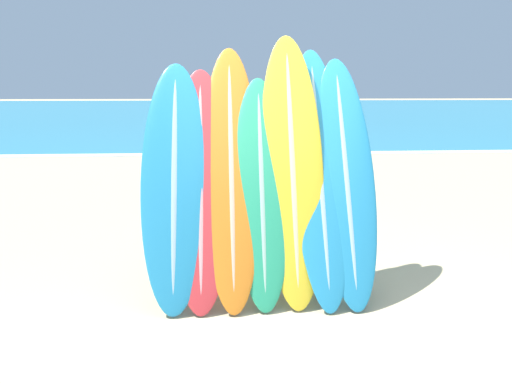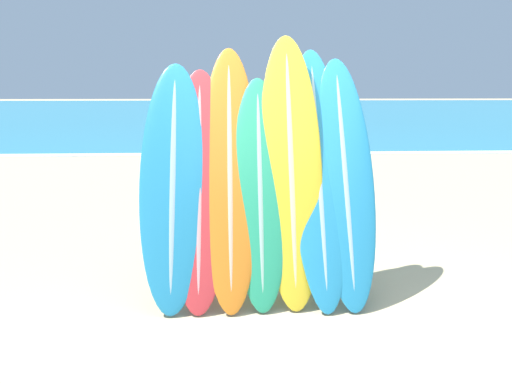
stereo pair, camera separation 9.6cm
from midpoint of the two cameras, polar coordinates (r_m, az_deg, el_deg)
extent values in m
plane|color=#CCB789|center=(4.40, 5.85, -12.91)|extent=(160.00, 160.00, 0.00)
cube|color=teal|center=(43.73, -2.26, 9.44)|extent=(120.00, 60.00, 0.00)
cube|color=white|center=(14.12, -0.42, 4.40)|extent=(120.00, 0.60, 0.01)
cylinder|color=#28282D|center=(4.48, -10.81, -7.29)|extent=(0.04, 0.04, 0.77)
cylinder|color=#28282D|center=(4.61, 12.82, -6.82)|extent=(0.04, 0.04, 0.77)
cylinder|color=#28282D|center=(4.34, 1.20, -2.65)|extent=(1.89, 0.04, 0.04)
cylinder|color=#28282D|center=(4.54, 1.17, -10.38)|extent=(1.89, 0.04, 0.04)
ellipsoid|color=teal|center=(4.40, -8.84, 1.22)|extent=(0.58, 1.10, 2.08)
ellipsoid|color=#98BACC|center=(4.40, -8.84, 1.22)|extent=(0.11, 1.07, 2.00)
ellipsoid|color=red|center=(4.38, -5.89, 0.88)|extent=(0.53, 1.08, 2.02)
ellipsoid|color=#D59E9F|center=(4.38, -5.89, 0.88)|extent=(0.10, 1.04, 1.94)
ellipsoid|color=orange|center=(4.41, -2.38, 2.34)|extent=(0.51, 1.20, 2.22)
ellipsoid|color=beige|center=(4.41, -2.38, 2.34)|extent=(0.09, 1.16, 2.14)
ellipsoid|color=#289E70|center=(4.36, 1.09, 0.37)|extent=(0.49, 0.98, 1.94)
ellipsoid|color=#9AC3B3|center=(4.36, 1.09, 0.37)|extent=(0.09, 0.95, 1.87)
ellipsoid|color=yellow|center=(4.44, 4.61, 3.12)|extent=(0.56, 1.12, 2.33)
ellipsoid|color=beige|center=(4.44, 4.61, 3.12)|extent=(0.10, 1.09, 2.24)
ellipsoid|color=teal|center=(4.50, 7.76, 2.39)|extent=(0.50, 1.27, 2.21)
ellipsoid|color=#98BACC|center=(4.50, 7.76, 2.39)|extent=(0.09, 1.23, 2.13)
ellipsoid|color=teal|center=(4.53, 10.69, 1.80)|extent=(0.52, 1.19, 2.13)
ellipsoid|color=#98BACC|center=(4.53, 10.69, 1.80)|extent=(0.09, 1.15, 2.05)
cylinder|color=#846047|center=(8.63, -7.56, 2.37)|extent=(0.12, 0.12, 0.86)
cylinder|color=#846047|center=(8.45, -7.66, 2.16)|extent=(0.12, 0.12, 0.86)
cube|color=#282D38|center=(8.49, -7.66, 4.28)|extent=(0.15, 0.24, 0.26)
cube|color=#2D333D|center=(8.45, -7.75, 7.43)|extent=(0.17, 0.26, 0.68)
sphere|color=#846047|center=(8.42, -7.85, 10.80)|extent=(0.24, 0.24, 0.24)
cylinder|color=beige|center=(9.45, -9.64, 3.02)|extent=(0.12, 0.12, 0.83)
cylinder|color=beige|center=(9.58, -8.96, 3.17)|extent=(0.12, 0.12, 0.83)
cube|color=#282D38|center=(9.48, -9.35, 4.84)|extent=(0.25, 0.28, 0.25)
cube|color=#2D333D|center=(9.43, -9.44, 7.55)|extent=(0.27, 0.30, 0.65)
sphere|color=beige|center=(9.41, -9.54, 10.45)|extent=(0.23, 0.23, 0.23)
camera|label=1|loc=(0.05, -89.46, 0.11)|focal=35.00mm
camera|label=2|loc=(0.05, 90.54, -0.11)|focal=35.00mm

